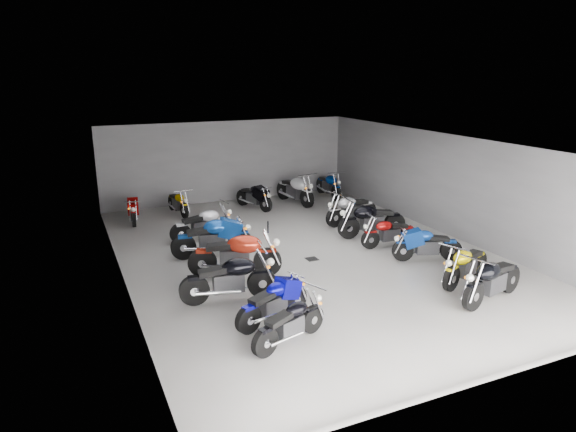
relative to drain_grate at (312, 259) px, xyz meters
name	(u,v)px	position (x,y,z in m)	size (l,w,h in m)	color
ground	(304,254)	(0.00, 0.50, -0.01)	(14.00, 14.00, 0.00)	#A19E99
wall_back	(228,161)	(0.00, 7.50, 1.59)	(10.00, 0.10, 3.20)	slate
wall_left	(119,220)	(-5.00, 0.50, 1.59)	(0.10, 14.00, 3.20)	slate
wall_right	(446,184)	(5.00, 0.50, 1.59)	(0.10, 14.00, 3.20)	slate
ceiling	(305,142)	(0.00, 0.50, 3.21)	(10.00, 14.00, 0.04)	black
drain_grate	(312,259)	(0.00, 0.00, 0.00)	(0.32, 0.32, 0.01)	black
motorcycle_left_a	(290,322)	(-2.45, -3.95, 0.44)	(1.78, 0.78, 0.82)	black
motorcycle_left_b	(274,301)	(-2.40, -3.00, 0.46)	(1.86, 0.79, 0.85)	black
motorcycle_left_c	(230,278)	(-2.91, -1.63, 0.53)	(2.24, 0.54, 0.99)	black
motorcycle_left_d	(236,255)	(-2.31, -0.28, 0.57)	(2.28, 1.04, 1.05)	black
motorcycle_left_e	(213,238)	(-2.44, 1.35, 0.55)	(2.31, 0.56, 1.02)	black
motorcycle_left_f	(203,224)	(-2.30, 2.94, 0.49)	(2.09, 0.48, 0.92)	black
motorcycle_right_a	(492,280)	(2.50, -4.10, 0.52)	(2.16, 0.71, 0.97)	black
motorcycle_right_b	(465,264)	(2.70, -3.04, 0.48)	(1.96, 0.83, 0.90)	black
motorcycle_right_c	(426,245)	(2.84, -1.38, 0.46)	(1.85, 0.85, 0.86)	black
motorcycle_right_d	(389,232)	(2.59, 0.03, 0.44)	(1.87, 0.40, 0.82)	black
motorcycle_right_e	(371,220)	(2.63, 1.08, 0.54)	(2.29, 0.54, 1.01)	black
motorcycle_right_f	(351,209)	(2.79, 2.57, 0.51)	(2.16, 0.57, 0.95)	black
motorcycle_back_a	(133,209)	(-4.00, 5.87, 0.46)	(0.47, 1.95, 0.86)	black
motorcycle_back_b	(178,202)	(-2.37, 6.20, 0.44)	(0.43, 1.86, 0.82)	black
motorcycle_back_d	(254,197)	(0.45, 5.81, 0.47)	(0.78, 1.92, 0.88)	black
motorcycle_back_e	(295,190)	(2.22, 5.89, 0.56)	(0.63, 2.36, 1.04)	black
motorcycle_back_f	(329,185)	(3.96, 6.33, 0.51)	(0.45, 2.14, 0.94)	black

